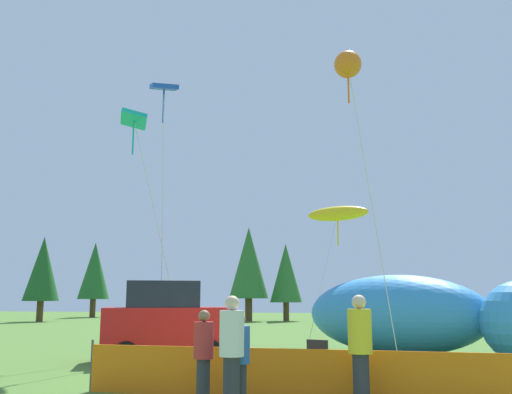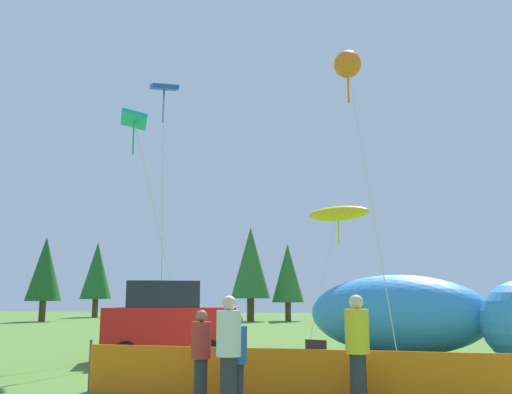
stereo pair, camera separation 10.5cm
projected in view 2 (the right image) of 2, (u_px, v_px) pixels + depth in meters
ground_plane at (238, 378)px, 13.37m from camera, size 120.00×120.00×0.00m
parked_car at (167, 322)px, 17.09m from camera, size 4.24×3.12×2.35m
folding_chair at (313, 359)px, 12.53m from camera, size 0.72×0.72×0.93m
inflatable_cat at (417, 318)px, 18.38m from camera, size 8.14×6.00×2.62m
safety_fence at (284, 374)px, 10.51m from camera, size 8.05×0.45×1.01m
spectator_in_blue_shirt at (229, 348)px, 9.40m from camera, size 0.41×0.41×1.88m
spectator_in_yellow_shirt at (237, 357)px, 9.65m from camera, size 0.34×0.34×1.58m
spectator_in_red_shirt at (201, 352)px, 10.19m from camera, size 0.36×0.36×1.63m
spectator_in_green_shirt at (357, 346)px, 9.79m from camera, size 0.41×0.41×1.90m
kite_blue_box at (164, 92)px, 19.86m from camera, size 1.23×1.23×9.33m
kite_yellow_hero at (338, 214)px, 23.30m from camera, size 2.78×2.22×5.59m
kite_teal_diamond at (135, 124)px, 20.36m from camera, size 2.05×2.60×8.43m
kite_orange_flower at (348, 65)px, 18.28m from camera, size 1.65×1.01×9.69m
horizon_tree_east at (251, 263)px, 46.78m from camera, size 3.21×3.21×7.66m
horizon_tree_west at (288, 273)px, 47.12m from camera, size 2.65×2.65×6.32m
horizon_tree_mid at (97, 271)px, 56.70m from camera, size 3.09×3.09×7.37m
horizon_tree_northeast at (45, 269)px, 46.27m from camera, size 2.85×2.85×6.81m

